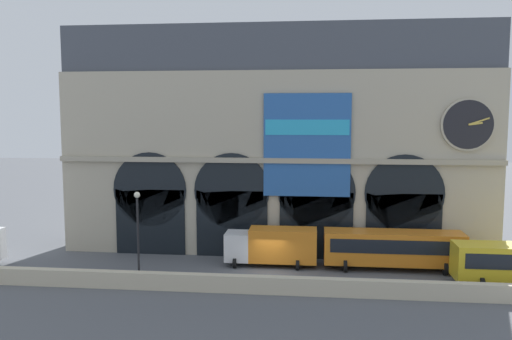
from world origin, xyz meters
The scene contains 6 objects.
ground_plane centered at (0.00, 0.00, 0.00)m, with size 200.00×200.00×0.00m, color #54565B.
quay_parapet_wall centered at (0.00, -4.23, 0.61)m, with size 90.00×0.70×1.22m, color beige.
station_building centered at (0.03, 7.41, 9.82)m, with size 38.12×5.23×20.25m.
box_truck_center centered at (0.07, 2.54, 1.70)m, with size 7.50×2.91×3.12m.
bus_mideast centered at (9.82, 2.49, 1.78)m, with size 11.00×3.25×3.10m.
street_lamp_quayside centered at (-9.24, -3.43, 4.41)m, with size 0.44×0.44×6.90m.
Camera 1 is at (3.30, -39.29, 12.48)m, focal length 36.52 mm.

